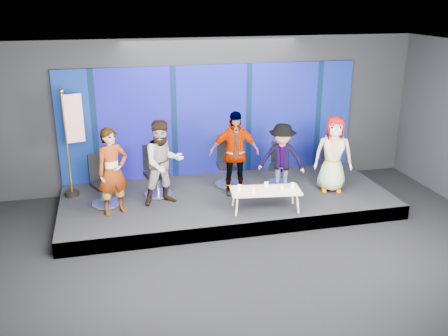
# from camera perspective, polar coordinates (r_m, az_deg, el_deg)

# --- Properties ---
(ground) EXTENTS (10.00, 10.00, 0.00)m
(ground) POSITION_cam_1_polar(r_m,az_deg,el_deg) (8.80, 4.28, -10.85)
(ground) COLOR black
(ground) RESTS_ON ground
(room_walls) EXTENTS (10.02, 8.02, 3.51)m
(room_walls) POSITION_cam_1_polar(r_m,az_deg,el_deg) (7.87, 4.72, 4.66)
(room_walls) COLOR black
(room_walls) RESTS_ON ground
(riser) EXTENTS (7.00, 3.00, 0.30)m
(riser) POSITION_cam_1_polar(r_m,az_deg,el_deg) (10.88, 0.29, -3.77)
(riser) COLOR black
(riser) RESTS_ON ground
(backdrop) EXTENTS (7.00, 0.08, 2.60)m
(backdrop) POSITION_cam_1_polar(r_m,az_deg,el_deg) (11.77, -1.40, 5.45)
(backdrop) COLOR #061F51
(backdrop) RESTS_ON riser
(chair_a) EXTENTS (0.79, 0.79, 1.07)m
(chair_a) POSITION_cam_1_polar(r_m,az_deg,el_deg) (10.48, -13.53, -2.30)
(chair_a) COLOR silver
(chair_a) RESTS_ON riser
(panelist_a) EXTENTS (0.74, 0.63, 1.73)m
(panelist_a) POSITION_cam_1_polar(r_m,az_deg,el_deg) (9.86, -12.62, -0.41)
(panelist_a) COLOR black
(panelist_a) RESTS_ON riser
(chair_b) EXTENTS (0.72, 0.72, 1.09)m
(chair_b) POSITION_cam_1_polar(r_m,az_deg,el_deg) (10.79, -7.68, -1.25)
(chair_b) COLOR silver
(chair_b) RESTS_ON riser
(panelist_b) EXTENTS (0.97, 0.82, 1.76)m
(panelist_b) POSITION_cam_1_polar(r_m,az_deg,el_deg) (10.16, -6.95, 0.60)
(panelist_b) COLOR black
(panelist_b) RESTS_ON riser
(chair_c) EXTENTS (0.69, 0.69, 1.12)m
(chair_c) POSITION_cam_1_polar(r_m,az_deg,el_deg) (11.25, 0.52, -0.14)
(chair_c) COLOR silver
(chair_c) RESTS_ON riser
(panelist_c) EXTENTS (1.10, 0.54, 1.82)m
(panelist_c) POSITION_cam_1_polar(r_m,az_deg,el_deg) (10.61, 1.17, 1.72)
(panelist_c) COLOR black
(panelist_c) RESTS_ON riser
(chair_d) EXTENTS (0.72, 0.72, 0.95)m
(chair_d) POSITION_cam_1_polar(r_m,az_deg,el_deg) (11.39, 6.22, -0.32)
(chair_d) COLOR silver
(chair_d) RESTS_ON riser
(panelist_d) EXTENTS (1.15, 0.97, 1.54)m
(panelist_d) POSITION_cam_1_polar(r_m,az_deg,el_deg) (10.78, 6.62, 1.09)
(panelist_d) COLOR black
(panelist_d) RESTS_ON riser
(chair_e) EXTENTS (0.74, 0.74, 1.03)m
(chair_e) POSITION_cam_1_polar(r_m,az_deg,el_deg) (11.67, 12.05, -0.03)
(chair_e) COLOR silver
(chair_e) RESTS_ON riser
(panelist_e) EXTENTS (0.95, 0.77, 1.67)m
(panelist_e) POSITION_cam_1_polar(r_m,az_deg,el_deg) (11.03, 12.38, 1.55)
(panelist_e) COLOR black
(panelist_e) RESTS_ON riser
(coffee_table) EXTENTS (1.45, 0.77, 0.43)m
(coffee_table) POSITION_cam_1_polar(r_m,az_deg,el_deg) (9.98, 4.77, -2.67)
(coffee_table) COLOR tan
(coffee_table) RESTS_ON riser
(mug_a) EXTENTS (0.08, 0.08, 0.09)m
(mug_a) POSITION_cam_1_polar(r_m,az_deg,el_deg) (9.92, 1.75, -2.22)
(mug_a) COLOR white
(mug_a) RESTS_ON coffee_table
(mug_b) EXTENTS (0.07, 0.07, 0.09)m
(mug_b) POSITION_cam_1_polar(r_m,az_deg,el_deg) (9.79, 3.39, -2.59)
(mug_b) COLOR white
(mug_b) RESTS_ON coffee_table
(mug_c) EXTENTS (0.08, 0.08, 0.10)m
(mug_c) POSITION_cam_1_polar(r_m,az_deg,el_deg) (10.09, 4.84, -1.91)
(mug_c) COLOR white
(mug_c) RESTS_ON coffee_table
(mug_d) EXTENTS (0.07, 0.07, 0.08)m
(mug_d) POSITION_cam_1_polar(r_m,az_deg,el_deg) (9.97, 6.62, -2.27)
(mug_d) COLOR white
(mug_d) RESTS_ON coffee_table
(mug_e) EXTENTS (0.09, 0.09, 0.10)m
(mug_e) POSITION_cam_1_polar(r_m,az_deg,el_deg) (10.10, 7.82, -1.98)
(mug_e) COLOR white
(mug_e) RESTS_ON coffee_table
(flag_stand) EXTENTS (0.53, 0.31, 2.32)m
(flag_stand) POSITION_cam_1_polar(r_m,az_deg,el_deg) (10.88, -16.95, 3.06)
(flag_stand) COLOR black
(flag_stand) RESTS_ON riser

